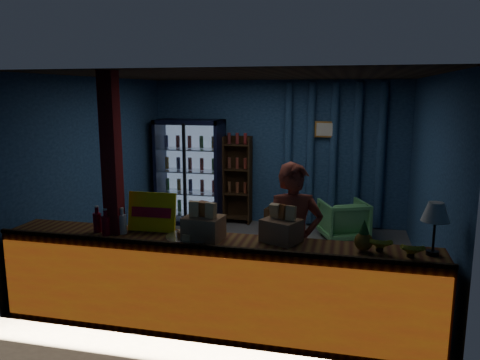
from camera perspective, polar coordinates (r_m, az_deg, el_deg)
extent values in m
plane|color=#515154|center=(6.72, 1.43, -10.14)|extent=(4.60, 4.60, 0.00)
plane|color=navy|center=(8.51, 4.57, 3.31)|extent=(4.60, 0.00, 4.60)
plane|color=navy|center=(4.29, -4.63, -4.06)|extent=(4.60, 0.00, 4.60)
plane|color=navy|center=(7.20, -16.72, 1.54)|extent=(0.00, 4.40, 4.40)
plane|color=navy|center=(6.32, 22.34, -0.05)|extent=(0.00, 4.40, 4.40)
plane|color=#472D19|center=(6.28, 1.55, 12.61)|extent=(4.60, 4.60, 0.00)
cube|color=brown|center=(4.83, -3.35, -12.67)|extent=(4.40, 0.55, 0.95)
cube|color=red|center=(4.58, -4.43, -14.05)|extent=(4.35, 0.02, 0.81)
cube|color=#331F10|center=(4.42, -4.44, -8.11)|extent=(4.40, 0.04, 0.04)
cube|color=maroon|center=(4.97, -15.14, -2.35)|extent=(0.16, 0.16, 2.60)
cube|color=black|center=(8.86, -5.50, 1.29)|extent=(1.20, 0.06, 1.90)
cube|color=black|center=(8.81, -9.58, 1.14)|extent=(0.06, 0.60, 1.90)
cube|color=black|center=(8.44, -2.43, 0.86)|extent=(0.06, 0.60, 1.90)
cube|color=black|center=(8.50, -6.21, 7.06)|extent=(1.20, 0.60, 0.08)
cube|color=black|center=(8.81, -5.97, -4.84)|extent=(1.20, 0.60, 0.08)
cube|color=#99B2D8|center=(8.81, -5.61, 1.24)|extent=(1.08, 0.02, 1.74)
cube|color=white|center=(8.35, -6.72, 0.69)|extent=(1.12, 0.02, 1.78)
cube|color=black|center=(8.33, -6.77, 0.67)|extent=(0.05, 0.05, 1.80)
cube|color=silver|center=(8.77, -5.98, -4.02)|extent=(1.08, 0.48, 0.02)
cylinder|color=red|center=(8.90, -8.74, -3.01)|extent=(0.07, 0.07, 0.22)
cylinder|color=#1B6F1B|center=(8.82, -7.38, -3.11)|extent=(0.07, 0.07, 0.22)
cylinder|color=#996C17|center=(8.74, -6.00, -3.20)|extent=(0.07, 0.07, 0.22)
cylinder|color=#1A1752|center=(8.67, -4.60, -3.29)|extent=(0.07, 0.07, 0.22)
cylinder|color=maroon|center=(8.60, -3.17, -3.38)|extent=(0.07, 0.07, 0.22)
cube|color=silver|center=(8.68, -6.04, -1.47)|extent=(1.08, 0.48, 0.02)
cylinder|color=#1B6F1B|center=(8.81, -8.81, -0.49)|extent=(0.07, 0.07, 0.22)
cylinder|color=#996C17|center=(8.73, -7.45, -0.56)|extent=(0.07, 0.07, 0.22)
cylinder|color=#1A1752|center=(8.65, -6.05, -0.62)|extent=(0.07, 0.07, 0.22)
cylinder|color=maroon|center=(8.58, -4.63, -0.69)|extent=(0.07, 0.07, 0.22)
cylinder|color=red|center=(8.52, -3.19, -0.77)|extent=(0.07, 0.07, 0.22)
cube|color=silver|center=(8.60, -6.09, 1.14)|extent=(1.08, 0.48, 0.02)
cylinder|color=#996C17|center=(8.74, -8.89, 2.09)|extent=(0.07, 0.07, 0.22)
cylinder|color=#1A1752|center=(8.66, -7.51, 2.04)|extent=(0.07, 0.07, 0.22)
cylinder|color=maroon|center=(8.58, -6.10, 1.99)|extent=(0.07, 0.07, 0.22)
cylinder|color=red|center=(8.51, -4.68, 1.95)|extent=(0.07, 0.07, 0.22)
cylinder|color=#1B6F1B|center=(8.44, -3.22, 1.90)|extent=(0.07, 0.07, 0.22)
cube|color=silver|center=(8.55, -6.14, 3.78)|extent=(1.08, 0.48, 0.02)
cylinder|color=#1A1752|center=(8.69, -8.96, 4.69)|extent=(0.07, 0.07, 0.22)
cylinder|color=maroon|center=(8.61, -7.57, 4.67)|extent=(0.07, 0.07, 0.22)
cylinder|color=red|center=(8.53, -6.16, 4.65)|extent=(0.07, 0.07, 0.22)
cylinder|color=#1B6F1B|center=(8.46, -4.72, 4.62)|extent=(0.07, 0.07, 0.22)
cylinder|color=#996C17|center=(8.39, -3.25, 4.59)|extent=(0.07, 0.07, 0.22)
cube|color=#331F10|center=(8.68, -0.10, 0.14)|extent=(0.50, 0.02, 1.60)
cube|color=#331F10|center=(8.61, -1.83, 0.05)|extent=(0.03, 0.28, 1.60)
cube|color=#331F10|center=(8.50, 1.23, -0.08)|extent=(0.03, 0.28, 1.60)
cube|color=#331F10|center=(8.71, -0.30, -4.54)|extent=(0.46, 0.26, 0.02)
cube|color=#331F10|center=(8.60, -0.31, -1.65)|extent=(0.46, 0.26, 0.02)
cube|color=#331F10|center=(8.52, -0.31, 1.31)|extent=(0.46, 0.26, 0.02)
cube|color=#331F10|center=(8.46, -0.31, 4.32)|extent=(0.46, 0.26, 0.02)
cylinder|color=navy|center=(8.43, 5.85, 3.21)|extent=(0.14, 0.14, 2.50)
cylinder|color=navy|center=(8.38, 8.56, 3.11)|extent=(0.14, 0.14, 2.50)
cylinder|color=navy|center=(8.36, 11.30, 3.00)|extent=(0.14, 0.14, 2.50)
cylinder|color=navy|center=(8.36, 14.04, 2.88)|extent=(0.14, 0.14, 2.50)
cylinder|color=navy|center=(8.37, 16.78, 2.76)|extent=(0.14, 0.14, 2.50)
cube|color=gold|center=(8.28, 10.36, 6.09)|extent=(0.36, 0.03, 0.28)
cube|color=silver|center=(8.26, 10.35, 6.08)|extent=(0.30, 0.01, 0.22)
imported|color=#983A29|center=(4.99, 6.54, -7.50)|extent=(0.70, 0.56, 1.68)
imported|color=#53A65C|center=(7.87, 12.48, -4.77)|extent=(0.91, 0.92, 0.65)
cube|color=#331F10|center=(8.00, 5.06, -5.03)|extent=(0.56, 0.46, 0.46)
cylinder|color=#331F10|center=(7.93, 5.10, -3.12)|extent=(0.09, 0.09, 0.09)
cube|color=#FFF00D|center=(4.98, -10.68, -3.85)|extent=(0.52, 0.12, 0.41)
cube|color=#A80B23|center=(4.96, -10.78, -3.90)|extent=(0.43, 0.04, 0.10)
cylinder|color=#A80B23|center=(5.11, -17.00, -4.99)|extent=(0.09, 0.09, 0.20)
cylinder|color=#A80B23|center=(5.08, -17.08, -3.49)|extent=(0.04, 0.04, 0.08)
cylinder|color=white|center=(5.07, -17.10, -3.14)|extent=(0.04, 0.04, 0.02)
cylinder|color=#A80B23|center=(4.98, -16.04, -5.36)|extent=(0.09, 0.09, 0.20)
cylinder|color=#A80B23|center=(4.94, -16.12, -3.83)|extent=(0.04, 0.04, 0.08)
cylinder|color=white|center=(4.93, -16.14, -3.47)|extent=(0.04, 0.04, 0.02)
cylinder|color=silver|center=(4.98, -14.15, -5.27)|extent=(0.09, 0.09, 0.20)
cylinder|color=silver|center=(4.94, -14.22, -3.73)|extent=(0.04, 0.04, 0.08)
cylinder|color=white|center=(4.93, -14.24, -3.37)|extent=(0.04, 0.04, 0.02)
cube|color=#AD7C53|center=(4.65, -4.46, -5.87)|extent=(0.39, 0.34, 0.24)
cube|color=orange|center=(4.63, -5.53, -3.46)|extent=(0.10, 0.07, 0.15)
cube|color=#BB6423|center=(4.59, -4.49, -3.56)|extent=(0.10, 0.07, 0.15)
cube|color=orange|center=(4.56, -3.44, -3.65)|extent=(0.10, 0.07, 0.15)
cube|color=#AD7C53|center=(4.60, 5.05, -6.16)|extent=(0.43, 0.40, 0.22)
cube|color=orange|center=(4.59, 4.19, -3.80)|extent=(0.11, 0.09, 0.14)
cube|color=#BB6423|center=(4.55, 5.09, -3.96)|extent=(0.11, 0.09, 0.14)
cube|color=orange|center=(4.50, 6.00, -4.13)|extent=(0.11, 0.09, 0.14)
cylinder|color=silver|center=(4.72, -5.90, -6.95)|extent=(0.52, 0.52, 0.03)
cube|color=orange|center=(4.68, -4.73, -6.55)|extent=(0.11, 0.08, 0.06)
cube|color=#BB6423|center=(4.75, -4.81, -6.28)|extent=(0.14, 0.14, 0.06)
cube|color=orange|center=(4.80, -5.51, -6.11)|extent=(0.08, 0.11, 0.06)
cube|color=#BB6423|center=(4.80, -6.44, -6.14)|extent=(0.14, 0.14, 0.06)
cube|color=orange|center=(4.74, -7.08, -6.36)|extent=(0.11, 0.08, 0.06)
cube|color=#BB6423|center=(4.67, -7.04, -6.63)|extent=(0.14, 0.14, 0.06)
cube|color=orange|center=(4.62, -6.33, -6.81)|extent=(0.08, 0.11, 0.06)
cube|color=#BB6423|center=(4.62, -5.36, -6.78)|extent=(0.14, 0.14, 0.06)
cylinder|color=black|center=(4.58, 22.41, -8.22)|extent=(0.11, 0.11, 0.04)
cylinder|color=black|center=(4.53, 22.56, -6.17)|extent=(0.02, 0.02, 0.34)
cone|color=white|center=(4.48, 22.75, -3.60)|extent=(0.25, 0.25, 0.17)
sphere|color=#93631A|center=(4.46, 14.83, -7.25)|extent=(0.17, 0.17, 0.17)
cone|color=#1D4F1B|center=(4.42, 14.92, -5.51)|extent=(0.09, 0.09, 0.13)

